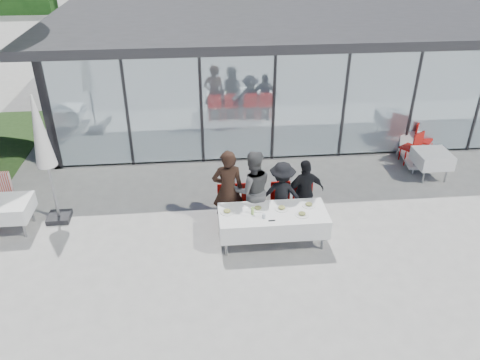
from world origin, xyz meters
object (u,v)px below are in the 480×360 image
spare_table_left (10,209)px  diner_chair_a (228,204)px  diner_chair_d (303,200)px  plate_d (309,205)px  diner_a (228,190)px  diner_b (252,190)px  lounger (413,153)px  plate_a (227,211)px  market_umbrella (42,141)px  spare_chair_b (413,146)px  diner_chair_b (252,202)px  folded_eyeglasses (272,221)px  diner_chair_c (281,201)px  dining_table (273,221)px  spare_chair_a (421,137)px  diner_d (305,192)px  spare_table_right (432,159)px  juice_bottle (252,211)px  plate_b (258,208)px  plate_c (282,208)px  plate_extra (302,214)px  diner_c (282,194)px

spare_table_left → diner_chair_a: bearing=-2.6°
diner_chair_d → plate_d: size_ratio=3.39×
diner_a → diner_b: diner_a is taller
diner_chair_a → lounger: diner_chair_a is taller
plate_a → market_umbrella: size_ratio=0.10×
diner_chair_d → spare_chair_b: bearing=34.1°
diner_chair_b → folded_eyeglasses: bearing=-75.0°
diner_chair_b → folded_eyeglasses: size_ratio=6.96×
diner_b → plate_d: size_ratio=6.33×
folded_eyeglasses → lounger: folded_eyeglasses is taller
diner_chair_c → diner_a: bearing=-176.9°
dining_table → spare_chair_a: (4.90, 3.77, -0.00)m
diner_chair_a → market_umbrella: (-3.85, 0.54, 1.46)m
diner_d → plate_d: (-0.02, -0.50, -0.01)m
diner_d → lounger: 4.60m
diner_chair_d → spare_table_right: (3.78, 1.65, 0.02)m
diner_chair_b → spare_chair_a: same height
market_umbrella → lounger: size_ratio=2.14×
diner_chair_b → lounger: size_ratio=0.69×
diner_a → diner_d: size_ratio=1.20×
diner_chair_c → juice_bottle: (-0.73, -0.77, 0.29)m
diner_d → market_umbrella: market_umbrella is taller
folded_eyeglasses → spare_chair_b: bearing=37.8°
diner_chair_b → plate_d: bearing=-26.3°
plate_b → diner_chair_d: bearing=28.5°
plate_c → market_umbrella: size_ratio=0.10×
diner_chair_d → plate_c: size_ratio=3.39×
plate_b → juice_bottle: bearing=-129.0°
diner_chair_a → market_umbrella: size_ratio=0.33×
diner_b → plate_extra: bearing=132.7°
dining_table → market_umbrella: 5.13m
folded_eyeglasses → lounger: (4.60, 3.64, -0.50)m
dining_table → diner_chair_d: bearing=42.7°
diner_a → plate_extra: size_ratio=6.53×
spare_chair_b → diner_d: bearing=-145.2°
folded_eyeglasses → plate_a: bearing=156.1°
diner_chair_a → spare_table_left: (-4.72, 0.22, 0.02)m
diner_c → folded_eyeglasses: 1.05m
plate_c → plate_extra: bearing=-34.8°
diner_chair_a → spare_chair_b: bearing=24.7°
diner_c → juice_bottle: 1.02m
diner_chair_b → plate_extra: size_ratio=3.39×
plate_a → juice_bottle: size_ratio=1.81×
diner_chair_d → plate_d: 0.61m
diner_chair_d → market_umbrella: market_umbrella is taller
plate_a → plate_d: bearing=3.1°
diner_b → market_umbrella: 4.56m
diner_chair_b → juice_bottle: diner_chair_b is taller
plate_b → diner_chair_c: bearing=45.3°
spare_table_right → spare_chair_a: (0.31, 1.37, -0.02)m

